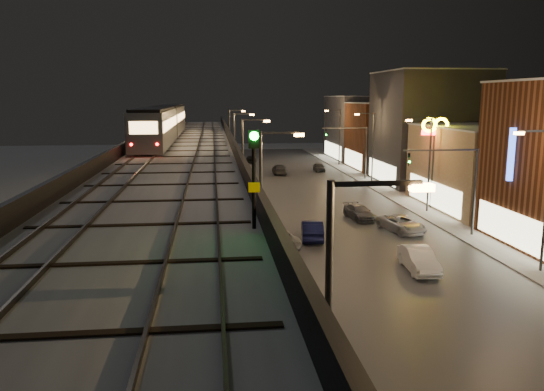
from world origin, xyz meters
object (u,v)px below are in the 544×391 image
car_mid_dark (279,170)px  car_mid_silver (277,238)px  car_onc_white (359,213)px  car_onc_red (319,167)px  car_taxi (276,264)px  subway_train (164,122)px  car_onc_silver (419,260)px  car_onc_dark (401,224)px  car_near_white (312,231)px  rail_signal (254,159)px  car_far_white (251,159)px

car_mid_dark → car_mid_silver: bearing=84.1°
car_onc_white → car_onc_red: (2.69, 31.54, -0.02)m
car_taxi → car_mid_dark: car_taxi is taller
car_mid_dark → subway_train: bearing=51.3°
car_onc_silver → car_onc_dark: size_ratio=0.94×
car_near_white → car_onc_red: 38.79m
car_onc_white → car_onc_dark: bearing=-74.5°
car_onc_white → car_taxi: bearing=-132.0°
rail_signal → subway_train: bearing=98.9°
car_taxi → car_near_white: 8.80m
car_mid_silver → car_far_white: car_mid_silver is taller
car_far_white → car_mid_dark: bearing=115.8°
car_near_white → rail_signal: bearing=82.3°
car_mid_silver → car_onc_white: 11.54m
car_mid_dark → car_onc_red: 6.65m
subway_train → car_onc_red: subway_train is taller
car_taxi → car_far_white: car_taxi is taller
car_mid_silver → car_mid_dark: 37.47m
car_taxi → car_far_white: size_ratio=1.18×
car_onc_silver → car_onc_dark: 10.11m
car_mid_dark → car_far_white: 14.16m
car_mid_silver → car_onc_silver: (8.20, -6.73, 0.08)m
car_mid_silver → car_far_white: 50.99m
car_taxi → car_onc_red: (12.00, 45.85, -0.13)m
car_taxi → car_onc_red: 47.39m
car_far_white → car_onc_red: car_far_white is taller
rail_signal → car_near_white: 24.53m
subway_train → rail_signal: 41.21m
car_near_white → car_onc_dark: 7.87m
car_taxi → car_onc_white: 17.07m
subway_train → car_onc_white: bearing=-33.6°
car_mid_silver → car_onc_dark: size_ratio=1.00×
subway_train → car_onc_white: 23.09m
car_taxi → car_onc_dark: bearing=-147.0°
car_onc_silver → car_onc_red: size_ratio=1.26×
subway_train → car_far_white: subway_train is taller
car_near_white → car_mid_silver: 3.28m
car_far_white → car_onc_red: size_ratio=1.03×
car_mid_silver → rail_signal: bearing=67.8°
car_onc_red → car_mid_silver: bearing=-104.0°
car_onc_dark → car_onc_red: (0.51, 36.34, -0.05)m
car_mid_dark → car_onc_dark: 34.55m
car_mid_dark → car_onc_white: car_mid_dark is taller
car_near_white → car_mid_dark: 35.69m
car_mid_silver → car_onc_red: car_mid_silver is taller
car_near_white → car_far_white: 49.46m
car_onc_red → car_taxi: bearing=-102.9°
car_taxi → car_onc_dark: 14.92m
car_mid_silver → car_near_white: bearing=-165.7°
subway_train → rail_signal: (6.40, -40.71, 0.64)m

